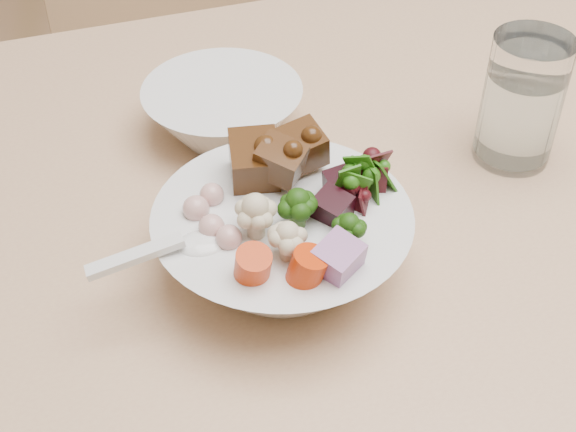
{
  "coord_description": "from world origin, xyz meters",
  "views": [
    {
      "loc": [
        -0.58,
        -0.54,
        1.27
      ],
      "look_at": [
        -0.49,
        -0.07,
        0.84
      ],
      "focal_mm": 50.0,
      "sensor_mm": 36.0,
      "label": 1
    }
  ],
  "objects_px": {
    "dining_table": "(554,242)",
    "chair_far": "(182,91)",
    "water_glass": "(521,105)",
    "food_bowl": "(284,237)",
    "side_bowl": "(223,111)"
  },
  "relations": [
    {
      "from": "water_glass",
      "to": "side_bowl",
      "type": "distance_m",
      "value": 0.3
    },
    {
      "from": "chair_far",
      "to": "side_bowl",
      "type": "bearing_deg",
      "value": -97.5
    },
    {
      "from": "dining_table",
      "to": "food_bowl",
      "type": "bearing_deg",
      "value": -176.68
    },
    {
      "from": "food_bowl",
      "to": "side_bowl",
      "type": "height_order",
      "value": "food_bowl"
    },
    {
      "from": "food_bowl",
      "to": "water_glass",
      "type": "height_order",
      "value": "water_glass"
    },
    {
      "from": "chair_far",
      "to": "food_bowl",
      "type": "distance_m",
      "value": 0.82
    },
    {
      "from": "dining_table",
      "to": "chair_far",
      "type": "bearing_deg",
      "value": 108.18
    },
    {
      "from": "food_bowl",
      "to": "side_bowl",
      "type": "relative_size",
      "value": 1.31
    },
    {
      "from": "food_bowl",
      "to": "side_bowl",
      "type": "xyz_separation_m",
      "value": [
        -0.02,
        0.21,
        -0.01
      ]
    },
    {
      "from": "chair_far",
      "to": "dining_table",
      "type": "bearing_deg",
      "value": -73.37
    },
    {
      "from": "dining_table",
      "to": "food_bowl",
      "type": "xyz_separation_m",
      "value": [
        -0.3,
        -0.06,
        0.12
      ]
    },
    {
      "from": "food_bowl",
      "to": "water_glass",
      "type": "bearing_deg",
      "value": 24.17
    },
    {
      "from": "water_glass",
      "to": "side_bowl",
      "type": "height_order",
      "value": "water_glass"
    },
    {
      "from": "food_bowl",
      "to": "dining_table",
      "type": "bearing_deg",
      "value": 11.39
    },
    {
      "from": "water_glass",
      "to": "dining_table",
      "type": "bearing_deg",
      "value": -52.48
    }
  ]
}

